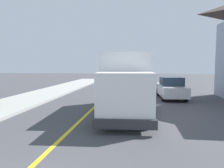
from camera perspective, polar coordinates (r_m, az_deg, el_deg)
The scene contains 6 objects.
centre_line_yellow at distance 13.06m, azimuth -4.95°, elevation -6.36°, with size 0.16×56.00×0.01m, color gold.
box_truck at distance 11.60m, azimuth 3.72°, elevation 0.98°, with size 2.77×7.29×3.20m.
parked_car_near at distance 17.79m, azimuth 6.46°, elevation -0.73°, with size 1.95×4.46×1.67m.
parked_car_mid at distance 24.09m, azimuth 4.95°, elevation 0.83°, with size 1.94×4.45×1.67m.
parked_car_far at distance 31.42m, azimuth 6.40°, elevation 1.83°, with size 1.99×4.47×1.67m.
parked_van_across at distance 17.15m, azimuth 15.51°, elevation -1.10°, with size 1.99×4.48×1.67m.
Camera 1 is at (2.70, -2.51, 2.62)m, focal length 34.20 mm.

